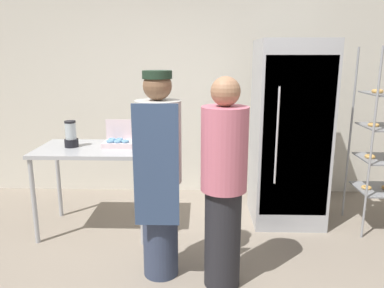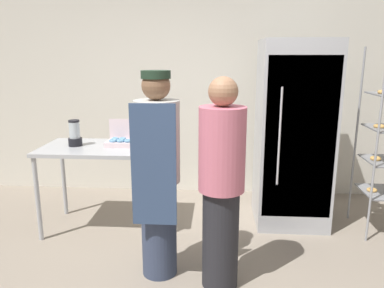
% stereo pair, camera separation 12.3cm
% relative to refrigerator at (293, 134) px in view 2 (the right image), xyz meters
% --- Properties ---
extents(back_wall, '(6.40, 0.12, 2.96)m').
position_rel_refrigerator_xyz_m(back_wall, '(-0.95, 0.90, 0.53)').
color(back_wall, silver).
rests_on(back_wall, ground_plane).
extents(refrigerator, '(0.72, 0.75, 1.90)m').
position_rel_refrigerator_xyz_m(refrigerator, '(0.00, 0.00, 0.00)').
color(refrigerator, '#ADAFB5').
rests_on(refrigerator, ground_plane).
extents(prep_counter, '(1.09, 0.69, 0.87)m').
position_rel_refrigerator_xyz_m(prep_counter, '(-1.97, -0.32, -0.18)').
color(prep_counter, '#ADAFB5').
rests_on(prep_counter, ground_plane).
extents(donut_box, '(0.30, 0.21, 0.25)m').
position_rel_refrigerator_xyz_m(donut_box, '(-1.73, -0.28, -0.04)').
color(donut_box, silver).
rests_on(donut_box, prep_counter).
extents(blender_pitcher, '(0.13, 0.13, 0.26)m').
position_rel_refrigerator_xyz_m(blender_pitcher, '(-2.19, -0.31, 0.03)').
color(blender_pitcher, black).
rests_on(blender_pitcher, prep_counter).
extents(person_baker, '(0.35, 0.37, 1.64)m').
position_rel_refrigerator_xyz_m(person_baker, '(-1.24, -1.11, -0.10)').
color(person_baker, '#333D56').
rests_on(person_baker, ground_plane).
extents(person_customer, '(0.34, 0.34, 1.61)m').
position_rel_refrigerator_xyz_m(person_customer, '(-0.75, -1.23, -0.13)').
color(person_customer, '#232328').
rests_on(person_customer, ground_plane).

